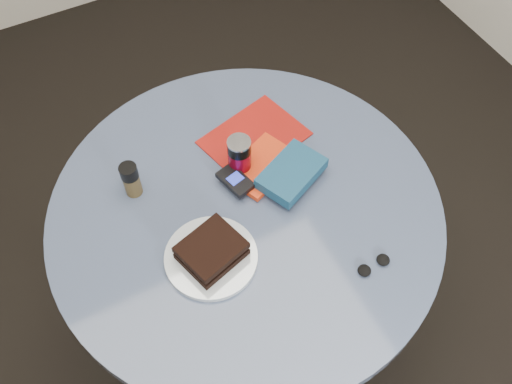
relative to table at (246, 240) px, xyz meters
name	(u,v)px	position (x,y,z in m)	size (l,w,h in m)	color
ground	(249,320)	(0.00, 0.00, -0.59)	(4.00, 4.00, 0.00)	black
table	(246,240)	(0.00, 0.00, 0.00)	(1.00, 1.00, 0.75)	black
plate	(211,257)	(-0.14, -0.09, 0.17)	(0.22, 0.22, 0.01)	silver
sandwich	(212,251)	(-0.13, -0.09, 0.20)	(0.17, 0.15, 0.05)	black
soda_can	(239,156)	(0.04, 0.11, 0.22)	(0.08, 0.08, 0.11)	maroon
pepper_grinder	(131,180)	(-0.23, 0.18, 0.22)	(0.05, 0.05, 0.10)	#47391E
magazine	(254,138)	(0.12, 0.19, 0.17)	(0.26, 0.20, 0.00)	maroon
red_book	(262,166)	(0.09, 0.09, 0.18)	(0.18, 0.12, 0.02)	red
novel	(291,173)	(0.14, 0.02, 0.20)	(0.17, 0.11, 0.03)	navy
mp3_player	(235,180)	(0.01, 0.07, 0.19)	(0.08, 0.11, 0.02)	black
headphones	(374,265)	(0.19, -0.29, 0.17)	(0.09, 0.04, 0.02)	black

